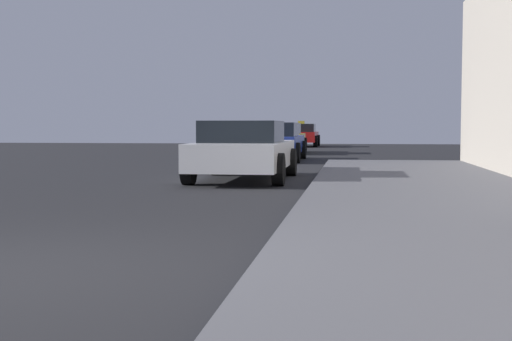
{
  "coord_description": "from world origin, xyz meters",
  "views": [
    {
      "loc": [
        2.74,
        -5.13,
        1.17
      ],
      "look_at": [
        1.73,
        2.14,
        0.7
      ],
      "focal_mm": 49.16,
      "sensor_mm": 36.0,
      "label": 1
    }
  ],
  "objects_px": {
    "car_red": "(301,135)",
    "car_blue": "(274,141)",
    "car_yellow": "(281,138)",
    "car_white": "(244,150)"
  },
  "relations": [
    {
      "from": "car_red",
      "to": "car_blue",
      "type": "bearing_deg",
      "value": -89.07
    },
    {
      "from": "car_white",
      "to": "car_blue",
      "type": "distance_m",
      "value": 8.4
    },
    {
      "from": "car_red",
      "to": "car_yellow",
      "type": "bearing_deg",
      "value": -91.11
    },
    {
      "from": "car_blue",
      "to": "car_yellow",
      "type": "relative_size",
      "value": 1.0
    },
    {
      "from": "car_white",
      "to": "car_yellow",
      "type": "relative_size",
      "value": 1.01
    },
    {
      "from": "car_white",
      "to": "car_yellow",
      "type": "bearing_deg",
      "value": 92.87
    },
    {
      "from": "car_blue",
      "to": "car_yellow",
      "type": "xyz_separation_m",
      "value": [
        -0.44,
        6.43,
        0.0
      ]
    },
    {
      "from": "car_blue",
      "to": "car_yellow",
      "type": "bearing_deg",
      "value": 93.94
    },
    {
      "from": "car_yellow",
      "to": "car_red",
      "type": "distance_m",
      "value": 9.48
    },
    {
      "from": "car_yellow",
      "to": "car_red",
      "type": "height_order",
      "value": "car_red"
    }
  ]
}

